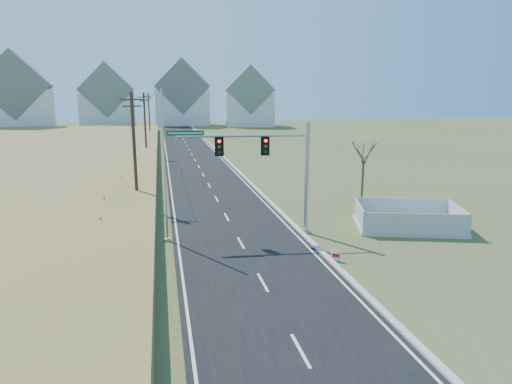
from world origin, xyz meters
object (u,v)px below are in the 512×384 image
fence_enclosure (408,223)px  traffic_signal_mast (278,166)px  bare_tree (364,151)px  flagpole (165,183)px  open_sign (336,255)px

fence_enclosure → traffic_signal_mast: bearing=-166.2°
traffic_signal_mast → bare_tree: size_ratio=1.57×
traffic_signal_mast → fence_enclosure: traffic_signal_mast is taller
flagpole → bare_tree: bearing=18.9°
traffic_signal_mast → bare_tree: 9.54m
traffic_signal_mast → flagpole: bearing=-173.1°
fence_enclosure → open_sign: size_ratio=12.50×
open_sign → traffic_signal_mast: bearing=136.2°
traffic_signal_mast → bare_tree: traffic_signal_mast is taller
flagpole → bare_tree: size_ratio=1.62×
open_sign → bare_tree: size_ratio=0.11×
traffic_signal_mast → fence_enclosure: size_ratio=1.14×
traffic_signal_mast → open_sign: bearing=-65.5°
fence_enclosure → open_sign: fence_enclosure is taller
fence_enclosure → flagpole: (-15.89, 0.34, 3.36)m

